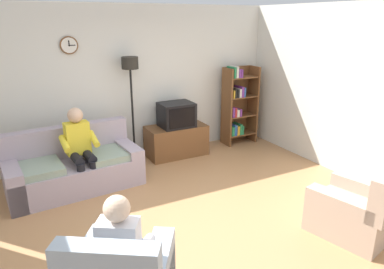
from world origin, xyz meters
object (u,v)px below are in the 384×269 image
tv (176,115)px  armchair_near_bookshelf (357,211)px  person_on_couch (80,145)px  couch (74,168)px  tv_stand (176,140)px  bookshelf (237,105)px  floor_lamp (131,81)px  person_in_left_armchair (123,245)px

tv → armchair_near_bookshelf: size_ratio=0.58×
person_on_couch → couch: bearing=132.6°
tv_stand → tv: (-0.00, -0.02, 0.50)m
person_on_couch → armchair_near_bookshelf: bearing=-45.6°
bookshelf → floor_lamp: bearing=179.2°
tv → person_on_couch: bearing=-162.1°
couch → person_on_couch: bearing=-47.4°
tv_stand → bookshelf: (1.40, 0.07, 0.51)m
floor_lamp → person_on_couch: size_ratio=1.49×
floor_lamp → person_on_couch: (-1.05, -0.72, -0.75)m
armchair_near_bookshelf → person_in_left_armchair: person_in_left_armchair is taller
bookshelf → person_on_couch: 3.31m
tv → bookshelf: bearing=3.8°
bookshelf → person_in_left_armchair: bookshelf is taller
tv_stand → tv: size_ratio=1.83×
tv_stand → person_in_left_armchair: person_in_left_armchair is taller
armchair_near_bookshelf → tv_stand: bearing=103.5°
tv_stand → person_on_couch: 1.98m
bookshelf → floor_lamp: size_ratio=0.86×
person_in_left_armchair → tv_stand: bearing=57.5°
tv → person_in_left_armchair: person_in_left_armchair is taller
tv_stand → person_on_couch: person_on_couch is taller
tv_stand → tv: 0.51m
armchair_near_bookshelf → person_on_couch: size_ratio=0.84×
floor_lamp → armchair_near_bookshelf: 3.92m
tv_stand → armchair_near_bookshelf: 3.39m
person_on_couch → person_in_left_armchair: person_on_couch is taller
floor_lamp → person_in_left_armchair: 3.50m
bookshelf → armchair_near_bookshelf: (-0.61, -3.37, -0.50)m
couch → person_in_left_armchair: person_in_left_armchair is taller
bookshelf → person_in_left_armchair: (-3.37, -3.15, -0.19)m
tv_stand → floor_lamp: (-0.79, 0.10, 1.17)m
tv → floor_lamp: size_ratio=0.32×
couch → tv_stand: couch is taller
couch → floor_lamp: bearing=27.8°
tv → tv_stand: bearing=90.0°
couch → person_in_left_armchair: size_ratio=1.76×
floor_lamp → person_in_left_armchair: floor_lamp is taller
person_on_couch → person_in_left_armchair: 2.47m
bookshelf → tv: bearing=-176.2°
tv → floor_lamp: bearing=171.1°
bookshelf → floor_lamp: (-2.19, 0.03, 0.66)m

